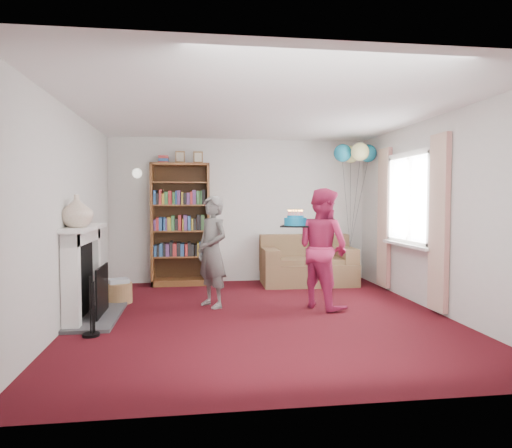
{
  "coord_description": "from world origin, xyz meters",
  "views": [
    {
      "loc": [
        -0.83,
        -5.5,
        1.43
      ],
      "look_at": [
        0.02,
        0.6,
        1.11
      ],
      "focal_mm": 32.0,
      "sensor_mm": 36.0,
      "label": 1
    }
  ],
  "objects": [
    {
      "name": "sofa",
      "position": [
        1.11,
        2.07,
        0.32
      ],
      "size": [
        1.57,
        0.83,
        0.83
      ],
      "rotation": [
        0.0,
        0.0,
        -0.03
      ],
      "color": "brown",
      "rests_on": "ground"
    },
    {
      "name": "wall_left",
      "position": [
        -2.26,
        0.0,
        1.25
      ],
      "size": [
        0.02,
        5.0,
        2.5
      ],
      "primitive_type": "cube",
      "color": "silver",
      "rests_on": "ground"
    },
    {
      "name": "wall_right",
      "position": [
        2.26,
        0.0,
        1.25
      ],
      "size": [
        0.02,
        5.0,
        2.5
      ],
      "primitive_type": "cube",
      "color": "silver",
      "rests_on": "ground"
    },
    {
      "name": "bookcase",
      "position": [
        -1.04,
        2.3,
        1.0
      ],
      "size": [
        0.97,
        0.42,
        2.26
      ],
      "color": "#472B14",
      "rests_on": "ground"
    },
    {
      "name": "mantel_vase",
      "position": [
        -2.12,
        -0.15,
        1.31
      ],
      "size": [
        0.39,
        0.39,
        0.37
      ],
      "primitive_type": "imported",
      "rotation": [
        0.0,
        0.0,
        0.13
      ],
      "color": "beige",
      "rests_on": "fireplace"
    },
    {
      "name": "person_magenta",
      "position": [
        0.88,
        0.35,
        0.79
      ],
      "size": [
        0.91,
        0.97,
        1.59
      ],
      "primitive_type": "imported",
      "rotation": [
        0.0,
        0.0,
        2.11
      ],
      "color": "#AA224E",
      "rests_on": "ground"
    },
    {
      "name": "balloons",
      "position": [
        1.88,
        1.9,
        2.22
      ],
      "size": [
        0.74,
        0.74,
        1.73
      ],
      "color": "#3F3F3F",
      "rests_on": "ground"
    },
    {
      "name": "ground",
      "position": [
        0.0,
        0.0,
        0.0
      ],
      "size": [
        5.0,
        5.0,
        0.0
      ],
      "primitive_type": "plane",
      "color": "#34070B",
      "rests_on": "ground"
    },
    {
      "name": "fireplace",
      "position": [
        -2.09,
        0.19,
        0.51
      ],
      "size": [
        0.55,
        1.8,
        1.12
      ],
      "color": "#3F3F42",
      "rests_on": "ground"
    },
    {
      "name": "wall_back",
      "position": [
        0.0,
        2.51,
        1.25
      ],
      "size": [
        4.5,
        0.02,
        2.5
      ],
      "primitive_type": "cube",
      "color": "silver",
      "rests_on": "ground"
    },
    {
      "name": "wall_sconce",
      "position": [
        -1.75,
        2.36,
        1.88
      ],
      "size": [
        0.16,
        0.23,
        0.16
      ],
      "color": "gold",
      "rests_on": "ground"
    },
    {
      "name": "wicker_basket",
      "position": [
        -1.86,
        0.98,
        0.15
      ],
      "size": [
        0.37,
        0.37,
        0.34
      ],
      "rotation": [
        0.0,
        0.0,
        0.42
      ],
      "color": "#9F704A",
      "rests_on": "ground"
    },
    {
      "name": "birthday_cake",
      "position": [
        0.51,
        0.37,
        1.15
      ],
      "size": [
        0.36,
        0.36,
        0.22
      ],
      "rotation": [
        0.0,
        0.0,
        -0.35
      ],
      "color": "black",
      "rests_on": "ground"
    },
    {
      "name": "ceiling",
      "position": [
        0.0,
        0.0,
        2.5
      ],
      "size": [
        4.5,
        5.0,
        0.01
      ],
      "primitive_type": "cube",
      "color": "white",
      "rests_on": "wall_back"
    },
    {
      "name": "window_bay",
      "position": [
        2.21,
        0.6,
        1.2
      ],
      "size": [
        0.14,
        2.02,
        2.2
      ],
      "color": "white",
      "rests_on": "ground"
    },
    {
      "name": "person_striped",
      "position": [
        -0.58,
        0.59,
        0.74
      ],
      "size": [
        0.6,
        0.65,
        1.49
      ],
      "primitive_type": "imported",
      "rotation": [
        0.0,
        0.0,
        -0.98
      ],
      "color": "black",
      "rests_on": "ground"
    }
  ]
}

